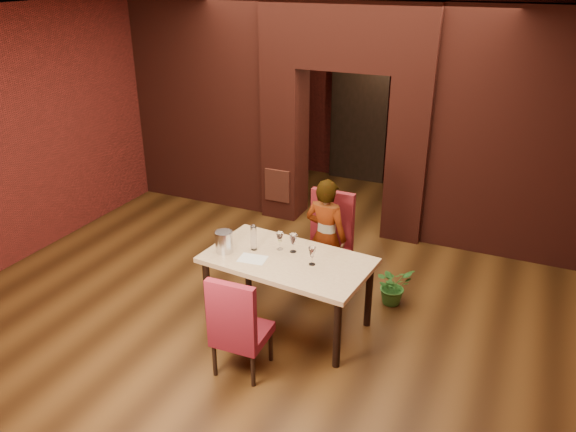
% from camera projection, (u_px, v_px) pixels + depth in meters
% --- Properties ---
extents(floor, '(8.00, 8.00, 0.00)m').
position_uv_depth(floor, '(288.00, 284.00, 6.93)').
color(floor, '#452A11').
rests_on(floor, ground).
extents(ceiling, '(7.00, 8.00, 0.04)m').
position_uv_depth(ceiling, '(288.00, 9.00, 5.62)').
color(ceiling, silver).
rests_on(ceiling, ground).
extents(wall_back, '(7.00, 0.04, 3.20)m').
position_uv_depth(wall_back, '(384.00, 93.00, 9.60)').
color(wall_back, maroon).
rests_on(wall_back, ground).
extents(wall_left, '(0.04, 8.00, 3.20)m').
position_uv_depth(wall_left, '(53.00, 127.00, 7.59)').
color(wall_left, maroon).
rests_on(wall_left, ground).
extents(pillar_left, '(0.55, 0.55, 2.30)m').
position_uv_depth(pillar_left, '(285.00, 142.00, 8.48)').
color(pillar_left, maroon).
rests_on(pillar_left, ground).
extents(pillar_right, '(0.55, 0.55, 2.30)m').
position_uv_depth(pillar_right, '(410.00, 159.00, 7.76)').
color(pillar_right, maroon).
rests_on(pillar_right, ground).
extents(lintel, '(2.45, 0.55, 0.90)m').
position_uv_depth(lintel, '(350.00, 35.00, 7.47)').
color(lintel, maroon).
rests_on(lintel, ground).
extents(wing_wall_left, '(2.28, 0.35, 3.20)m').
position_uv_depth(wing_wall_left, '(204.00, 104.00, 8.83)').
color(wing_wall_left, maroon).
rests_on(wing_wall_left, ground).
extents(wing_wall_right, '(2.28, 0.35, 3.20)m').
position_uv_depth(wing_wall_right, '(524.00, 139.00, 7.05)').
color(wing_wall_right, maroon).
rests_on(wing_wall_right, ground).
extents(vent_panel, '(0.40, 0.03, 0.50)m').
position_uv_depth(vent_panel, '(277.00, 186.00, 8.48)').
color(vent_panel, '#A94831').
rests_on(vent_panel, ground).
extents(rear_door, '(0.90, 0.08, 2.10)m').
position_uv_depth(rear_door, '(359.00, 123.00, 9.93)').
color(rear_door, black).
rests_on(rear_door, ground).
extents(rear_door_frame, '(1.02, 0.04, 2.22)m').
position_uv_depth(rear_door_frame, '(358.00, 123.00, 9.89)').
color(rear_door_frame, black).
rests_on(rear_door_frame, ground).
extents(dining_table, '(1.80, 1.12, 0.81)m').
position_uv_depth(dining_table, '(288.00, 291.00, 6.01)').
color(dining_table, tan).
rests_on(dining_table, ground).
extents(chair_far, '(0.55, 0.55, 1.18)m').
position_uv_depth(chair_far, '(325.00, 244.00, 6.63)').
color(chair_far, maroon).
rests_on(chair_far, ground).
extents(chair_near, '(0.50, 0.50, 1.06)m').
position_uv_depth(chair_near, '(242.00, 322.00, 5.28)').
color(chair_near, maroon).
rests_on(chair_near, ground).
extents(person_seated, '(0.56, 0.40, 1.43)m').
position_uv_depth(person_seated, '(326.00, 237.00, 6.51)').
color(person_seated, white).
rests_on(person_seated, ground).
extents(wine_glass_a, '(0.08, 0.08, 0.20)m').
position_uv_depth(wine_glass_a, '(280.00, 241.00, 5.99)').
color(wine_glass_a, white).
rests_on(wine_glass_a, dining_table).
extents(wine_glass_b, '(0.08, 0.08, 0.21)m').
position_uv_depth(wine_glass_b, '(293.00, 243.00, 5.94)').
color(wine_glass_b, white).
rests_on(wine_glass_b, dining_table).
extents(wine_glass_c, '(0.08, 0.08, 0.20)m').
position_uv_depth(wine_glass_c, '(312.00, 256.00, 5.68)').
color(wine_glass_c, white).
rests_on(wine_glass_c, dining_table).
extents(tasting_sheet, '(0.31, 0.24, 0.00)m').
position_uv_depth(tasting_sheet, '(253.00, 259.00, 5.83)').
color(tasting_sheet, silver).
rests_on(tasting_sheet, dining_table).
extents(wine_bucket, '(0.19, 0.19, 0.23)m').
position_uv_depth(wine_bucket, '(224.00, 242.00, 5.94)').
color(wine_bucket, silver).
rests_on(wine_bucket, dining_table).
extents(water_bottle, '(0.07, 0.07, 0.29)m').
position_uv_depth(water_bottle, '(254.00, 237.00, 5.97)').
color(water_bottle, silver).
rests_on(water_bottle, dining_table).
extents(potted_plant, '(0.55, 0.55, 0.46)m').
position_uv_depth(potted_plant, '(393.00, 285.00, 6.45)').
color(potted_plant, '#2D6B27').
rests_on(potted_plant, ground).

